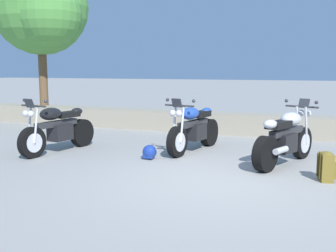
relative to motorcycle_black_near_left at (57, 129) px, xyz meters
name	(u,v)px	position (x,y,z in m)	size (l,w,h in m)	color
ground_plane	(218,181)	(3.75, -0.96, -0.49)	(120.00, 120.00, 0.00)	gray
stone_wall	(264,125)	(3.75, 3.84, -0.21)	(36.00, 0.80, 0.55)	gray
motorcycle_black_near_left	(57,129)	(0.00, 0.00, 0.00)	(0.67, 2.06, 1.18)	black
motorcycle_blue_centre	(194,129)	(2.66, 1.13, 0.00)	(0.71, 2.06, 1.18)	black
motorcycle_silver_far_right	(286,138)	(4.61, 0.60, 0.00)	(0.99, 1.98, 1.18)	black
rider_backpack	(327,166)	(5.33, -0.32, -0.24)	(0.31, 0.33, 0.47)	brown
rider_helmet	(149,152)	(2.10, 0.08, -0.35)	(0.28, 0.28, 0.28)	navy
leafy_tree_far_left	(42,8)	(-3.36, 3.90, 3.19)	(3.25, 3.09, 4.74)	brown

